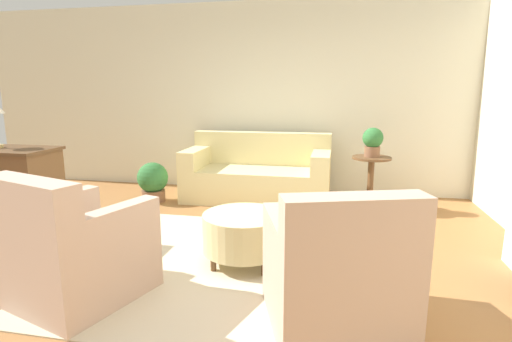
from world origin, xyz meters
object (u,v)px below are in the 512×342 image
(couch, at_px, (258,176))
(potted_plant_floor, at_px, (153,181))
(armchair_right, at_px, (336,276))
(dresser, at_px, (0,194))
(potted_plant_on_side_table, at_px, (373,141))
(armchair_left, at_px, (72,253))
(ottoman_table, at_px, (244,232))
(side_table, at_px, (371,174))

(couch, xyz_separation_m, potted_plant_floor, (-1.40, -0.43, -0.04))
(armchair_right, relative_size, dresser, 0.91)
(dresser, xyz_separation_m, potted_plant_on_side_table, (3.73, 1.98, 0.39))
(armchair_right, distance_m, potted_plant_floor, 3.60)
(armchair_left, bearing_deg, ottoman_table, 38.48)
(dresser, bearing_deg, side_table, 27.95)
(couch, bearing_deg, potted_plant_on_side_table, -6.15)
(couch, bearing_deg, armchair_left, -104.41)
(potted_plant_floor, bearing_deg, side_table, 5.13)
(ottoman_table, bearing_deg, potted_plant_floor, 134.58)
(ottoman_table, relative_size, potted_plant_floor, 1.33)
(armchair_left, bearing_deg, armchair_right, 0.00)
(armchair_left, bearing_deg, couch, 75.59)
(couch, xyz_separation_m, side_table, (1.53, -0.16, 0.12))
(side_table, height_order, dresser, dresser)
(couch, distance_m, potted_plant_on_side_table, 1.63)
(dresser, bearing_deg, ottoman_table, -0.30)
(ottoman_table, height_order, side_table, side_table)
(armchair_right, xyz_separation_m, potted_plant_floor, (-2.51, 2.59, -0.07))
(dresser, height_order, potted_plant_on_side_table, potted_plant_on_side_table)
(couch, xyz_separation_m, ottoman_table, (0.31, -2.15, -0.04))
(armchair_left, xyz_separation_m, armchair_right, (1.88, 0.00, 0.00))
(armchair_right, height_order, potted_plant_on_side_table, potted_plant_on_side_table)
(ottoman_table, relative_size, side_table, 1.07)
(potted_plant_on_side_table, distance_m, potted_plant_floor, 2.99)
(potted_plant_floor, bearing_deg, dresser, -115.10)
(armchair_left, relative_size, dresser, 0.91)
(dresser, relative_size, potted_plant_on_side_table, 3.14)
(couch, bearing_deg, potted_plant_floor, -162.99)
(side_table, relative_size, potted_plant_floor, 1.24)
(armchair_right, bearing_deg, ottoman_table, 133.06)
(side_table, relative_size, dresser, 0.58)
(armchair_right, relative_size, potted_plant_floor, 1.94)
(potted_plant_on_side_table, bearing_deg, couch, 173.85)
(ottoman_table, bearing_deg, armchair_left, -141.52)
(armchair_right, relative_size, potted_plant_on_side_table, 2.85)
(armchair_left, height_order, dresser, dresser)
(couch, height_order, dresser, dresser)
(ottoman_table, bearing_deg, armchair_right, -46.94)
(ottoman_table, distance_m, potted_plant_on_side_table, 2.41)
(armchair_right, bearing_deg, armchair_left, 180.00)
(dresser, bearing_deg, armchair_left, -31.48)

